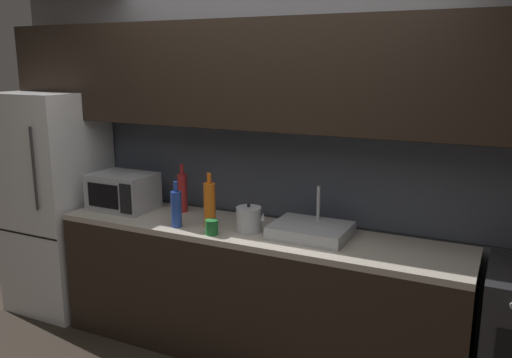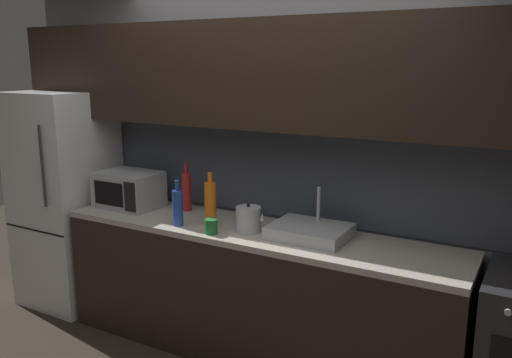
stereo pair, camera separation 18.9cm
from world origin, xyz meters
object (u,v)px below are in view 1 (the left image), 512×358
at_px(wine_bottle_orange, 210,204).
at_px(mug_green, 212,227).
at_px(refrigerator, 56,202).
at_px(microwave, 123,191).
at_px(wine_bottle_red, 183,192).
at_px(kettle, 249,219).
at_px(wine_bottle_blue, 176,208).

relative_size(wine_bottle_orange, mug_green, 3.83).
height_order(refrigerator, microwave, refrigerator).
height_order(wine_bottle_red, wine_bottle_orange, wine_bottle_orange).
distance_m(refrigerator, kettle, 1.78).
distance_m(refrigerator, microwave, 0.70).
height_order(refrigerator, wine_bottle_red, refrigerator).
height_order(refrigerator, wine_bottle_blue, refrigerator).
bearing_deg(wine_bottle_blue, refrigerator, 172.31).
bearing_deg(mug_green, wine_bottle_blue, 172.96).
height_order(refrigerator, wine_bottle_orange, refrigerator).
bearing_deg(wine_bottle_red, refrigerator, -172.27).
xyz_separation_m(kettle, wine_bottle_orange, (-0.28, -0.02, 0.07)).
bearing_deg(kettle, mug_green, -140.46).
xyz_separation_m(refrigerator, wine_bottle_orange, (1.49, -0.08, 0.18)).
xyz_separation_m(wine_bottle_orange, wine_bottle_blue, (-0.20, -0.10, -0.03)).
xyz_separation_m(refrigerator, mug_green, (1.59, -0.21, 0.07)).
distance_m(wine_bottle_orange, mug_green, 0.19).
bearing_deg(refrigerator, microwave, 1.55).
bearing_deg(wine_bottle_blue, mug_green, -7.04).
xyz_separation_m(refrigerator, microwave, (0.68, 0.02, 0.16)).
height_order(microwave, kettle, microwave).
height_order(kettle, wine_bottle_blue, wine_bottle_blue).
distance_m(microwave, wine_bottle_orange, 0.82).
bearing_deg(wine_bottle_orange, refrigerator, 177.01).
distance_m(wine_bottle_red, wine_bottle_orange, 0.44).
height_order(microwave, wine_bottle_orange, wine_bottle_orange).
xyz_separation_m(kettle, wine_bottle_red, (-0.65, 0.21, 0.07)).
height_order(wine_bottle_blue, mug_green, wine_bottle_blue).
height_order(microwave, mug_green, microwave).
bearing_deg(wine_bottle_blue, kettle, 13.94).
xyz_separation_m(wine_bottle_orange, mug_green, (0.09, -0.13, -0.11)).
bearing_deg(refrigerator, mug_green, -7.57).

